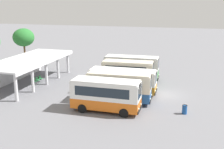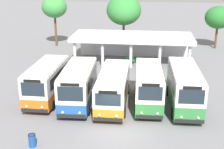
{
  "view_description": "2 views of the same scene",
  "coord_description": "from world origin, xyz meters",
  "px_view_note": "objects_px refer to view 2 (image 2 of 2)",
  "views": [
    {
      "loc": [
        -31.8,
        -2.79,
        10.63
      ],
      "look_at": [
        1.8,
        6.79,
        1.5
      ],
      "focal_mm": 44.62,
      "sensor_mm": 36.0,
      "label": 1
    },
    {
      "loc": [
        2.02,
        -19.73,
        11.25
      ],
      "look_at": [
        -1.4,
        8.03,
        1.55
      ],
      "focal_mm": 49.65,
      "sensor_mm": 36.0,
      "label": 2
    }
  ],
  "objects_px": {
    "city_bus_second_in_row": "(78,84)",
    "city_bus_nearest_orange": "(47,81)",
    "city_bus_fourth_amber": "(149,85)",
    "city_bus_middle_cream": "(113,86)",
    "waiting_chair_middle_seat": "(139,60)",
    "waiting_chair_end_by_column": "(127,60)",
    "litter_bin_apron": "(32,140)",
    "waiting_chair_second_from_end": "(133,60)",
    "city_bus_fifth_blue": "(184,86)"
  },
  "relations": [
    {
      "from": "city_bus_second_in_row",
      "to": "city_bus_nearest_orange",
      "type": "bearing_deg",
      "value": 168.66
    },
    {
      "from": "city_bus_nearest_orange",
      "to": "city_bus_fourth_amber",
      "type": "bearing_deg",
      "value": -1.2
    },
    {
      "from": "city_bus_nearest_orange",
      "to": "city_bus_middle_cream",
      "type": "relative_size",
      "value": 0.86
    },
    {
      "from": "waiting_chair_middle_seat",
      "to": "waiting_chair_end_by_column",
      "type": "bearing_deg",
      "value": 177.36
    },
    {
      "from": "city_bus_second_in_row",
      "to": "litter_bin_apron",
      "type": "bearing_deg",
      "value": -102.56
    },
    {
      "from": "waiting_chair_end_by_column",
      "to": "city_bus_second_in_row",
      "type": "bearing_deg",
      "value": -104.66
    },
    {
      "from": "city_bus_second_in_row",
      "to": "waiting_chair_end_by_column",
      "type": "height_order",
      "value": "city_bus_second_in_row"
    },
    {
      "from": "city_bus_nearest_orange",
      "to": "city_bus_fourth_amber",
      "type": "distance_m",
      "value": 8.91
    },
    {
      "from": "city_bus_fourth_amber",
      "to": "litter_bin_apron",
      "type": "xyz_separation_m",
      "value": [
        -7.5,
        -7.42,
        -1.38
      ]
    },
    {
      "from": "city_bus_fourth_amber",
      "to": "litter_bin_apron",
      "type": "height_order",
      "value": "city_bus_fourth_amber"
    },
    {
      "from": "city_bus_second_in_row",
      "to": "city_bus_fourth_amber",
      "type": "height_order",
      "value": "city_bus_fourth_amber"
    },
    {
      "from": "waiting_chair_end_by_column",
      "to": "litter_bin_apron",
      "type": "bearing_deg",
      "value": -103.91
    },
    {
      "from": "waiting_chair_middle_seat",
      "to": "waiting_chair_second_from_end",
      "type": "bearing_deg",
      "value": 175.46
    },
    {
      "from": "city_bus_nearest_orange",
      "to": "city_bus_fourth_amber",
      "type": "relative_size",
      "value": 1.04
    },
    {
      "from": "waiting_chair_end_by_column",
      "to": "waiting_chair_middle_seat",
      "type": "distance_m",
      "value": 1.41
    },
    {
      "from": "city_bus_nearest_orange",
      "to": "city_bus_middle_cream",
      "type": "xyz_separation_m",
      "value": [
        5.94,
        -0.25,
        -0.15
      ]
    },
    {
      "from": "waiting_chair_second_from_end",
      "to": "city_bus_fourth_amber",
      "type": "bearing_deg",
      "value": -80.62
    },
    {
      "from": "city_bus_fourth_amber",
      "to": "city_bus_fifth_blue",
      "type": "xyz_separation_m",
      "value": [
        2.97,
        0.13,
        0.03
      ]
    },
    {
      "from": "city_bus_second_in_row",
      "to": "waiting_chair_middle_seat",
      "type": "bearing_deg",
      "value": 69.33
    },
    {
      "from": "city_bus_middle_cream",
      "to": "city_bus_fourth_amber",
      "type": "xyz_separation_m",
      "value": [
        2.97,
        0.07,
        0.2
      ]
    },
    {
      "from": "city_bus_second_in_row",
      "to": "city_bus_fourth_amber",
      "type": "distance_m",
      "value": 5.95
    },
    {
      "from": "waiting_chair_second_from_end",
      "to": "litter_bin_apron",
      "type": "relative_size",
      "value": 0.96
    },
    {
      "from": "waiting_chair_second_from_end",
      "to": "waiting_chair_middle_seat",
      "type": "relative_size",
      "value": 1.0
    },
    {
      "from": "city_bus_middle_cream",
      "to": "waiting_chair_second_from_end",
      "type": "relative_size",
      "value": 9.33
    },
    {
      "from": "city_bus_middle_cream",
      "to": "city_bus_fifth_blue",
      "type": "bearing_deg",
      "value": 1.93
    },
    {
      "from": "city_bus_second_in_row",
      "to": "waiting_chair_middle_seat",
      "type": "xyz_separation_m",
      "value": [
        4.66,
        12.36,
        -1.31
      ]
    },
    {
      "from": "city_bus_second_in_row",
      "to": "waiting_chair_middle_seat",
      "type": "height_order",
      "value": "city_bus_second_in_row"
    },
    {
      "from": "city_bus_second_in_row",
      "to": "litter_bin_apron",
      "type": "distance_m",
      "value": 7.31
    },
    {
      "from": "city_bus_fifth_blue",
      "to": "litter_bin_apron",
      "type": "distance_m",
      "value": 12.99
    },
    {
      "from": "waiting_chair_end_by_column",
      "to": "city_bus_middle_cream",
      "type": "bearing_deg",
      "value": -91.33
    },
    {
      "from": "city_bus_middle_cream",
      "to": "waiting_chair_middle_seat",
      "type": "bearing_deg",
      "value": 81.98
    },
    {
      "from": "city_bus_nearest_orange",
      "to": "city_bus_second_in_row",
      "type": "bearing_deg",
      "value": -11.34
    },
    {
      "from": "city_bus_second_in_row",
      "to": "city_bus_middle_cream",
      "type": "bearing_deg",
      "value": 6.56
    },
    {
      "from": "city_bus_middle_cream",
      "to": "city_bus_fifth_blue",
      "type": "distance_m",
      "value": 5.95
    },
    {
      "from": "city_bus_middle_cream",
      "to": "waiting_chair_second_from_end",
      "type": "distance_m",
      "value": 12.16
    },
    {
      "from": "waiting_chair_second_from_end",
      "to": "city_bus_fifth_blue",
      "type": "bearing_deg",
      "value": -67.35
    },
    {
      "from": "city_bus_fifth_blue",
      "to": "city_bus_second_in_row",
      "type": "bearing_deg",
      "value": -176.52
    },
    {
      "from": "city_bus_nearest_orange",
      "to": "city_bus_fifth_blue",
      "type": "height_order",
      "value": "city_bus_fifth_blue"
    },
    {
      "from": "city_bus_nearest_orange",
      "to": "litter_bin_apron",
      "type": "distance_m",
      "value": 7.85
    },
    {
      "from": "city_bus_fourth_amber",
      "to": "waiting_chair_end_by_column",
      "type": "height_order",
      "value": "city_bus_fourth_amber"
    },
    {
      "from": "waiting_chair_end_by_column",
      "to": "waiting_chair_second_from_end",
      "type": "distance_m",
      "value": 0.71
    },
    {
      "from": "waiting_chair_end_by_column",
      "to": "litter_bin_apron",
      "type": "height_order",
      "value": "litter_bin_apron"
    },
    {
      "from": "city_bus_nearest_orange",
      "to": "city_bus_second_in_row",
      "type": "relative_size",
      "value": 0.98
    },
    {
      "from": "city_bus_second_in_row",
      "to": "waiting_chair_second_from_end",
      "type": "distance_m",
      "value": 13.09
    },
    {
      "from": "city_bus_second_in_row",
      "to": "waiting_chair_middle_seat",
      "type": "distance_m",
      "value": 13.27
    },
    {
      "from": "city_bus_middle_cream",
      "to": "city_bus_fourth_amber",
      "type": "relative_size",
      "value": 1.21
    },
    {
      "from": "city_bus_nearest_orange",
      "to": "city_bus_fifth_blue",
      "type": "relative_size",
      "value": 0.91
    },
    {
      "from": "city_bus_fourth_amber",
      "to": "city_bus_fifth_blue",
      "type": "bearing_deg",
      "value": 2.57
    },
    {
      "from": "city_bus_second_in_row",
      "to": "waiting_chair_second_from_end",
      "type": "xyz_separation_m",
      "value": [
        3.96,
        12.41,
        -1.31
      ]
    },
    {
      "from": "city_bus_fourth_amber",
      "to": "litter_bin_apron",
      "type": "distance_m",
      "value": 10.64
    }
  ]
}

